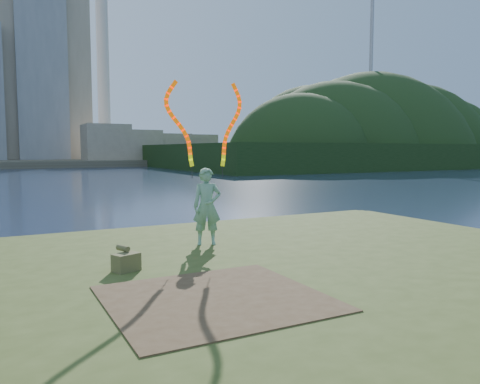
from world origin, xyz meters
TOP-DOWN VIEW (x-y plane):
  - ground at (0.00, 0.00)m, footprint 320.00×320.00m
  - grassy_knoll at (0.00, -2.30)m, footprint 20.00×18.00m
  - dirt_patch at (-2.20, -3.20)m, footprint 3.20×3.00m
  - far_shore at (0.00, 95.00)m, footprint 320.00×40.00m
  - wooded_hill at (59.57, 59.96)m, footprint 78.00×50.00m
  - woman_with_ribbons at (-0.62, 0.69)m, footprint 2.03×0.79m
  - canvas_bag at (-2.99, -0.91)m, footprint 0.55×0.62m

SIDE VIEW (x-z plane):
  - ground at x=0.00m, z-range 0.00..0.00m
  - wooded_hill at x=59.57m, z-range -31.34..31.66m
  - grassy_knoll at x=0.00m, z-range -0.06..0.74m
  - far_shore at x=0.00m, z-range 0.00..1.20m
  - dirt_patch at x=-2.20m, z-range 0.80..0.82m
  - canvas_bag at x=-2.99m, z-range 0.76..1.21m
  - woman_with_ribbons at x=-0.62m, z-range 0.09..4.29m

